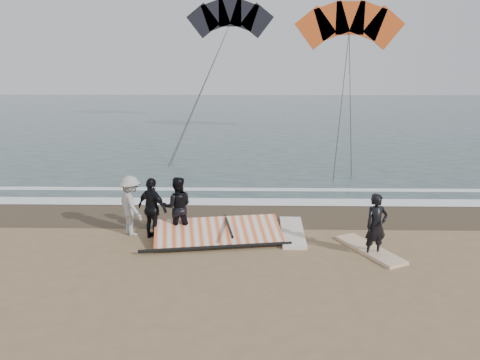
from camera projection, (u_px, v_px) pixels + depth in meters
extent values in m
plane|color=#8C704C|center=(259.00, 274.00, 11.46)|extent=(120.00, 120.00, 0.00)
cube|color=#233838|center=(252.00, 116.00, 43.40)|extent=(120.00, 54.00, 0.02)
cube|color=#4C3D2B|center=(256.00, 215.00, 15.81)|extent=(120.00, 2.80, 0.01)
cube|color=white|center=(256.00, 202.00, 17.16)|extent=(120.00, 0.90, 0.01)
cube|color=white|center=(255.00, 189.00, 18.81)|extent=(120.00, 0.45, 0.01)
imported|color=black|center=(376.00, 226.00, 12.29)|extent=(0.72, 0.59, 1.72)
cube|color=silver|center=(370.00, 250.00, 12.79)|extent=(1.56, 2.33, 0.09)
cube|color=silver|center=(292.00, 232.00, 14.09)|extent=(0.75, 2.55, 0.11)
imported|color=black|center=(178.00, 207.00, 13.72)|extent=(0.95, 0.79, 1.80)
imported|color=black|center=(152.00, 209.00, 13.53)|extent=(1.14, 0.95, 1.82)
imported|color=#A3A49F|center=(131.00, 205.00, 13.84)|extent=(1.24, 1.33, 1.80)
cube|color=black|center=(213.00, 231.00, 14.14)|extent=(2.56, 0.99, 0.10)
cube|color=orange|center=(218.00, 231.00, 13.50)|extent=(3.82, 1.97, 0.39)
cylinder|color=black|center=(216.00, 247.00, 12.79)|extent=(4.18, 0.77, 0.10)
cylinder|color=black|center=(228.00, 226.00, 13.45)|extent=(0.37, 1.81, 0.08)
cylinder|color=#262626|center=(343.00, 92.00, 24.81)|extent=(0.04, 0.04, 13.36)
cylinder|color=#262626|center=(350.00, 91.00, 25.24)|extent=(0.04, 0.04, 12.45)
cylinder|color=#262626|center=(206.00, 79.00, 29.49)|extent=(0.04, 0.04, 17.72)
cylinder|color=#262626|center=(207.00, 79.00, 29.76)|extent=(0.04, 0.04, 17.23)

